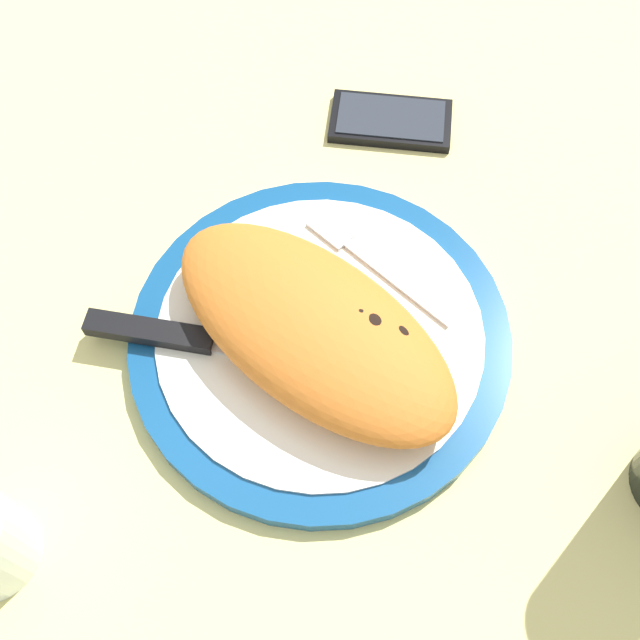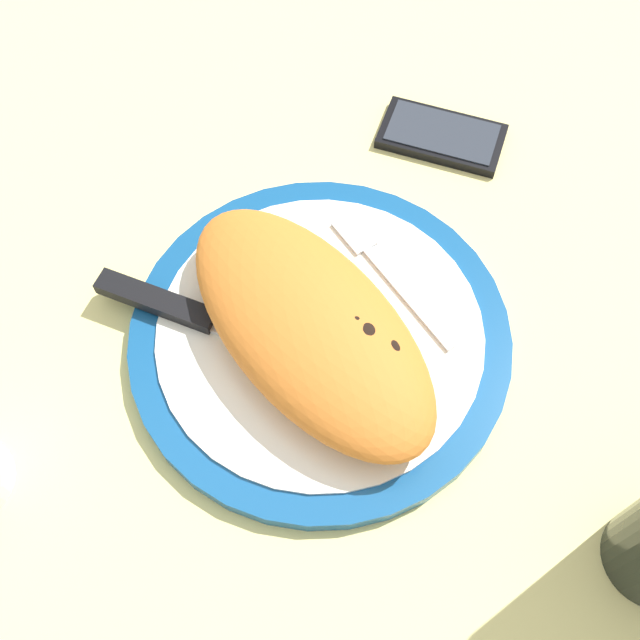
# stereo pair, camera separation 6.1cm
# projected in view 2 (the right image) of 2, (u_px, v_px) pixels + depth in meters

# --- Properties ---
(ground_plane) EXTENTS (1.50, 1.50, 0.03)m
(ground_plane) POSITION_uv_depth(u_px,v_px,m) (320.00, 350.00, 0.66)
(ground_plane) COLOR #E5D684
(plate) EXTENTS (0.32, 0.32, 0.02)m
(plate) POSITION_uv_depth(u_px,v_px,m) (320.00, 337.00, 0.63)
(plate) COLOR navy
(plate) RESTS_ON ground_plane
(calzone) EXTENTS (0.28, 0.16, 0.06)m
(calzone) POSITION_uv_depth(u_px,v_px,m) (310.00, 326.00, 0.59)
(calzone) COLOR orange
(calzone) RESTS_ON plate
(fork) EXTENTS (0.16, 0.03, 0.00)m
(fork) POSITION_uv_depth(u_px,v_px,m) (383.00, 268.00, 0.65)
(fork) COLOR silver
(fork) RESTS_ON plate
(knife) EXTENTS (0.20, 0.16, 0.01)m
(knife) POSITION_uv_depth(u_px,v_px,m) (186.00, 312.00, 0.63)
(knife) COLOR silver
(knife) RESTS_ON plate
(smartphone) EXTENTS (0.13, 0.13, 0.01)m
(smartphone) POSITION_uv_depth(u_px,v_px,m) (442.00, 136.00, 0.75)
(smartphone) COLOR black
(smartphone) RESTS_ON ground_plane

